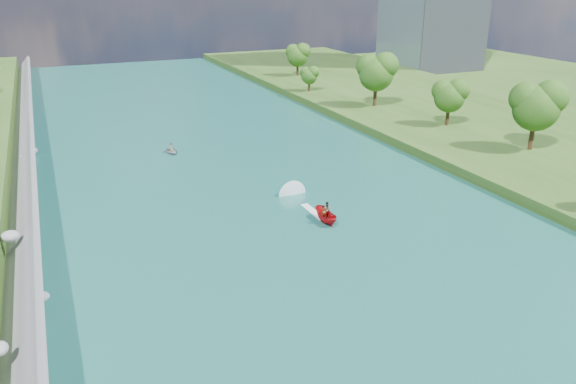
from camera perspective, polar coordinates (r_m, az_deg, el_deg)
name	(u,v)px	position (r m, az deg, el deg)	size (l,w,h in m)	color
ground	(325,265)	(53.33, 3.75, -7.37)	(260.00, 260.00, 0.00)	#2D5119
river_water	(251,193)	(69.98, -3.74, -0.13)	(55.00, 240.00, 0.10)	#185D4F
berm_east	(547,143)	(97.38, 24.84, 4.52)	(44.00, 240.00, 1.50)	#2D5119
riprap_bank	(22,216)	(65.34, -25.38, -2.19)	(3.89, 236.00, 4.41)	slate
trees_east	(431,93)	(100.26, 14.31, 9.75)	(16.02, 133.78, 11.98)	#164E14
motorboat	(319,211)	(62.97, 3.16, -1.92)	(3.60, 18.80, 2.17)	#AF0E13
raft	(172,150)	(87.43, -11.75, 4.15)	(2.65, 3.49, 1.55)	gray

